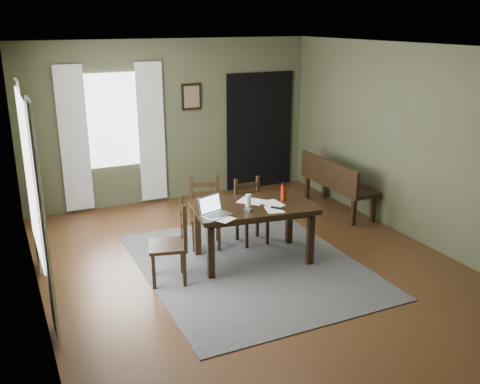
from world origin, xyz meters
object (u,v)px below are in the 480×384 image
bench (335,181)px  water_bottle (283,192)px  chair_back_left (205,214)px  chair_back_right (251,212)px  laptop (214,210)px  dining_table (253,211)px  chair_end (172,243)px

bench → water_bottle: (-1.60, -1.11, 0.36)m
chair_back_left → water_bottle: 1.15m
chair_back_right → water_bottle: size_ratio=3.71×
laptop → water_bottle: size_ratio=1.68×
chair_back_left → chair_back_right: (0.62, -0.14, -0.03)m
bench → water_bottle: 1.99m
laptop → chair_back_left: bearing=57.1°
dining_table → chair_back_left: (-0.38, 0.69, -0.20)m
chair_back_left → water_bottle: size_ratio=3.94×
chair_end → laptop: (0.53, -0.00, 0.33)m
dining_table → water_bottle: bearing=5.2°
dining_table → water_bottle: (0.43, -0.02, 0.20)m
water_bottle → dining_table: bearing=177.5°
dining_table → chair_back_right: (0.24, 0.54, -0.23)m
chair_back_right → water_bottle: (0.19, -0.56, 0.43)m
bench → chair_end: bearing=111.3°
dining_table → chair_end: chair_end is taller
chair_end → bench: bearing=125.8°
dining_table → laptop: size_ratio=3.97×
chair_end → water_bottle: bearing=108.7°
dining_table → laptop: (-0.59, -0.13, 0.15)m
chair_back_right → bench: size_ratio=0.58×
laptop → water_bottle: (1.02, 0.11, 0.05)m
dining_table → chair_end: 1.15m
water_bottle → laptop: bearing=-173.6°
bench → chair_back_right: bearing=107.1°
chair_end → laptop: 0.63m
chair_end → chair_back_left: 1.11m
dining_table → bench: (2.03, 1.10, -0.15)m
chair_end → water_bottle: chair_end is taller
dining_table → bench: size_ratio=1.05×
laptop → chair_back_right: bearing=20.7°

